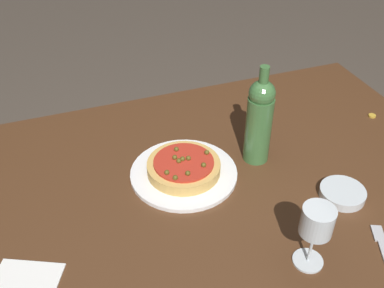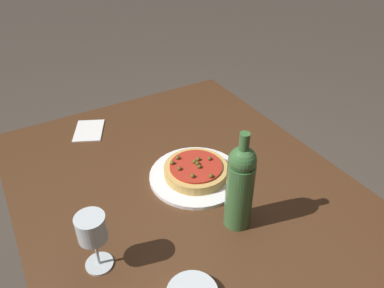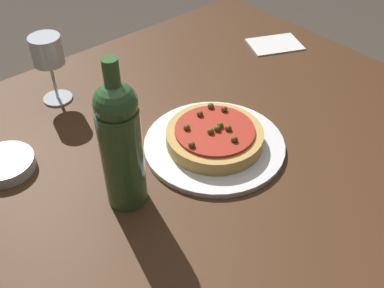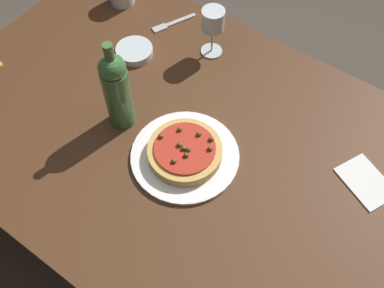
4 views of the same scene
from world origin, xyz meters
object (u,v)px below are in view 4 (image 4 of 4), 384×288
(dinner_plate, at_px, (185,156))
(wine_glass, at_px, (213,22))
(wine_bottle, at_px, (117,90))
(pizza, at_px, (185,151))
(dining_table, at_px, (167,141))
(fork, at_px, (172,24))
(side_bowl, at_px, (134,51))

(dinner_plate, distance_m, wine_glass, 0.43)
(wine_glass, relative_size, wine_bottle, 0.56)
(pizza, relative_size, wine_glass, 1.23)
(wine_glass, bearing_deg, dining_table, -79.54)
(wine_glass, bearing_deg, fork, 171.22)
(dining_table, height_order, fork, fork)
(dinner_plate, relative_size, fork, 1.90)
(wine_glass, distance_m, side_bowl, 0.27)
(dining_table, relative_size, side_bowl, 11.62)
(dining_table, distance_m, wine_glass, 0.38)
(dinner_plate, height_order, wine_glass, wine_glass)
(side_bowl, xyz_separation_m, fork, (0.01, 0.18, -0.01))
(wine_bottle, relative_size, side_bowl, 2.49)
(dining_table, bearing_deg, side_bowl, 146.57)
(wine_bottle, distance_m, fork, 0.45)
(dinner_plate, xyz_separation_m, pizza, (0.00, 0.00, 0.02))
(dinner_plate, relative_size, wine_glass, 1.80)
(dining_table, xyz_separation_m, dinner_plate, (0.11, -0.06, 0.09))
(dinner_plate, distance_m, fork, 0.54)
(pizza, height_order, wine_glass, wine_glass)
(wine_glass, distance_m, fork, 0.22)
(dinner_plate, xyz_separation_m, wine_glass, (-0.17, 0.38, 0.12))
(wine_bottle, height_order, side_bowl, wine_bottle)
(side_bowl, bearing_deg, pizza, -31.60)
(side_bowl, relative_size, fork, 0.76)
(pizza, bearing_deg, wine_bottle, -179.59)
(fork, bearing_deg, dining_table, 59.47)
(fork, bearing_deg, side_bowl, 20.67)
(side_bowl, bearing_deg, wine_glass, 37.89)
(dinner_plate, xyz_separation_m, fork, (-0.35, 0.40, -0.00))
(pizza, relative_size, side_bowl, 1.70)
(dinner_plate, height_order, wine_bottle, wine_bottle)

